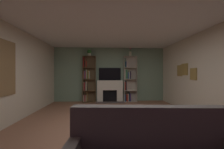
# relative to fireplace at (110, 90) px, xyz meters

# --- Properties ---
(ground_plane) EXTENTS (7.92, 7.92, 0.00)m
(ground_plane) POSITION_rel_fireplace_xyz_m (0.00, -3.18, -0.54)
(ground_plane) COLOR #96644C
(wall_back_accent) EXTENTS (5.44, 0.06, 2.61)m
(wall_back_accent) POSITION_rel_fireplace_xyz_m (0.00, 0.15, 0.76)
(wall_back_accent) COLOR gray
(wall_back_accent) RESTS_ON ground_plane
(wall_right_with_art) EXTENTS (0.09, 6.72, 2.61)m
(wall_right_with_art) POSITION_rel_fireplace_xyz_m (2.69, -3.16, 0.77)
(wall_right_with_art) COLOR beige
(wall_right_with_art) RESTS_ON ground_plane
(ceiling) EXTENTS (5.44, 6.72, 0.06)m
(ceiling) POSITION_rel_fireplace_xyz_m (0.00, -3.18, 2.10)
(ceiling) COLOR white
(ceiling) RESTS_ON wall_back_accent
(fireplace) EXTENTS (1.32, 0.54, 1.02)m
(fireplace) POSITION_rel_fireplace_xyz_m (0.00, 0.00, 0.00)
(fireplace) COLOR white
(fireplace) RESTS_ON ground_plane
(tv) EXTENTS (1.06, 0.06, 0.60)m
(tv) POSITION_rel_fireplace_xyz_m (0.00, 0.09, 0.78)
(tv) COLOR black
(tv) RESTS_ON fireplace
(bookshelf_left) EXTENTS (0.62, 0.27, 2.17)m
(bookshelf_left) POSITION_rel_fireplace_xyz_m (-1.05, 0.02, 0.53)
(bookshelf_left) COLOR brown
(bookshelf_left) RESTS_ON ground_plane
(bookshelf_right) EXTENTS (0.62, 0.31, 2.17)m
(bookshelf_right) POSITION_rel_fireplace_xyz_m (0.90, 0.01, 0.49)
(bookshelf_right) COLOR beige
(bookshelf_right) RESTS_ON ground_plane
(potted_plant) EXTENTS (0.20, 0.20, 0.30)m
(potted_plant) POSITION_rel_fireplace_xyz_m (-0.98, -0.03, 1.80)
(potted_plant) COLOR beige
(potted_plant) RESTS_ON bookshelf_left
(vase_with_flowers) EXTENTS (0.12, 0.12, 0.41)m
(vase_with_flowers) POSITION_rel_fireplace_xyz_m (0.98, -0.03, 1.78)
(vase_with_flowers) COLOR beige
(vase_with_flowers) RESTS_ON bookshelf_right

